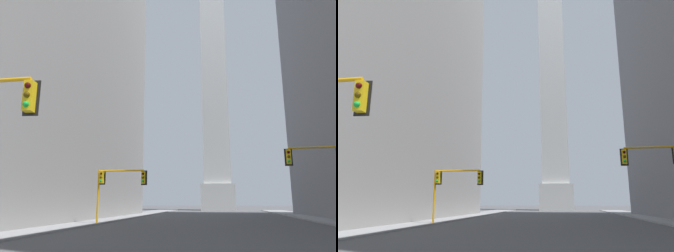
% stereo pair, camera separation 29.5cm
% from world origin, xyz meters
% --- Properties ---
extents(sidewalk_left, '(5.00, 101.85, 0.15)m').
position_xyz_m(sidewalk_left, '(-12.62, 30.56, 0.07)').
color(sidewalk_left, gray).
rests_on(sidewalk_left, ground_plane).
extents(obelisk, '(8.52, 8.52, 73.25)m').
position_xyz_m(obelisk, '(0.00, 84.88, 35.03)').
color(obelisk, silver).
rests_on(obelisk, ground_plane).
extents(traffic_light_mid_left, '(4.77, 0.52, 4.92)m').
position_xyz_m(traffic_light_mid_left, '(-8.72, 26.81, 3.73)').
color(traffic_light_mid_left, orange).
rests_on(traffic_light_mid_left, ground_plane).
extents(traffic_light_mid_right, '(4.49, 0.52, 6.08)m').
position_xyz_m(traffic_light_mid_right, '(8.65, 23.30, 4.62)').
color(traffic_light_mid_right, orange).
rests_on(traffic_light_mid_right, ground_plane).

